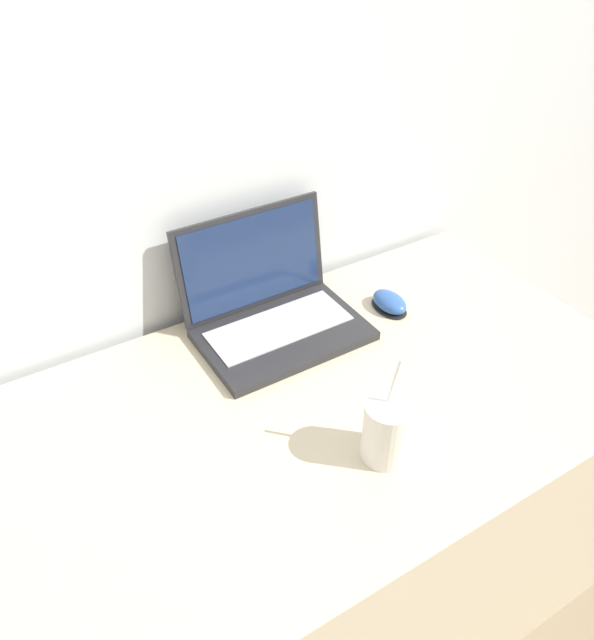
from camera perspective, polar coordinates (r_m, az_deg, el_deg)
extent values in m
cube|color=silver|center=(1.23, -10.45, 22.69)|extent=(7.00, 0.04, 2.50)
cube|color=beige|center=(1.46, 0.25, -17.91)|extent=(1.40, 0.73, 0.71)
cube|color=#232326|center=(1.33, -1.27, -1.33)|extent=(0.35, 0.23, 0.02)
cube|color=#B7B7BC|center=(1.34, -1.64, -0.56)|extent=(0.31, 0.12, 0.00)
cube|color=#232326|center=(1.36, -4.16, 5.54)|extent=(0.35, 0.05, 0.22)
cube|color=#19284C|center=(1.35, -4.04, 5.46)|extent=(0.32, 0.04, 0.20)
cylinder|color=silver|center=(1.08, 8.27, -9.97)|extent=(0.09, 0.09, 0.12)
cylinder|color=black|center=(1.04, 8.54, -7.91)|extent=(0.07, 0.07, 0.01)
cylinder|color=white|center=(1.04, 8.38, -7.14)|extent=(0.03, 0.01, 0.17)
ellipsoid|color=black|center=(1.44, 8.41, 1.16)|extent=(0.07, 0.10, 0.01)
ellipsoid|color=#2D569E|center=(1.43, 8.46, 1.66)|extent=(0.06, 0.10, 0.04)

